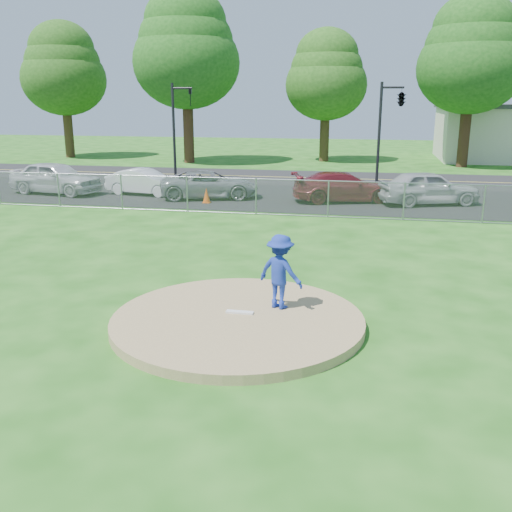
{
  "coord_description": "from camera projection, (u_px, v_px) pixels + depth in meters",
  "views": [
    {
      "loc": [
        2.62,
        -11.1,
        4.68
      ],
      "look_at": [
        0.0,
        2.0,
        1.0
      ],
      "focal_mm": 40.0,
      "sensor_mm": 36.0,
      "label": 1
    }
  ],
  "objects": [
    {
      "name": "ground",
      "position": [
        297.0,
        227.0,
        21.68
      ],
      "size": [
        120.0,
        120.0,
        0.0
      ],
      "primitive_type": "plane",
      "color": "#1A5512",
      "rests_on": "ground"
    },
    {
      "name": "pitchers_mound",
      "position": [
        238.0,
        321.0,
        12.2
      ],
      "size": [
        5.4,
        5.4,
        0.2
      ],
      "primitive_type": "cylinder",
      "color": "#9A8054",
      "rests_on": "ground"
    },
    {
      "name": "pitching_rubber",
      "position": [
        240.0,
        312.0,
        12.36
      ],
      "size": [
        0.6,
        0.15,
        0.04
      ],
      "primitive_type": "cube",
      "color": "white",
      "rests_on": "pitchers_mound"
    },
    {
      "name": "chain_link_fence",
      "position": [
        304.0,
        198.0,
        23.38
      ],
      "size": [
        40.0,
        0.06,
        1.5
      ],
      "primitive_type": "cube",
      "color": "gray",
      "rests_on": "ground"
    },
    {
      "name": "parking_lot",
      "position": [
        314.0,
        198.0,
        27.83
      ],
      "size": [
        50.0,
        8.0,
        0.01
      ],
      "primitive_type": "cube",
      "color": "black",
      "rests_on": "ground"
    },
    {
      "name": "street",
      "position": [
        326.0,
        178.0,
        34.92
      ],
      "size": [
        60.0,
        7.0,
        0.01
      ],
      "primitive_type": "cube",
      "color": "black",
      "rests_on": "ground"
    },
    {
      "name": "tree_far_left",
      "position": [
        63.0,
        68.0,
        45.71
      ],
      "size": [
        6.72,
        6.72,
        10.74
      ],
      "color": "#3B2715",
      "rests_on": "ground"
    },
    {
      "name": "tree_left",
      "position": [
        186.0,
        48.0,
        41.42
      ],
      "size": [
        7.84,
        7.84,
        12.53
      ],
      "color": "#3A2115",
      "rests_on": "ground"
    },
    {
      "name": "tree_center",
      "position": [
        326.0,
        75.0,
        42.84
      ],
      "size": [
        6.16,
        6.16,
        9.84
      ],
      "color": "#392815",
      "rests_on": "ground"
    },
    {
      "name": "tree_right",
      "position": [
        472.0,
        54.0,
        38.74
      ],
      "size": [
        7.28,
        7.28,
        11.63
      ],
      "color": "#341D12",
      "rests_on": "ground"
    },
    {
      "name": "traffic_signal_left",
      "position": [
        177.0,
        122.0,
        33.79
      ],
      "size": [
        1.28,
        0.2,
        5.6
      ],
      "color": "black",
      "rests_on": "ground"
    },
    {
      "name": "traffic_signal_center",
      "position": [
        399.0,
        100.0,
        31.05
      ],
      "size": [
        1.42,
        2.48,
        5.6
      ],
      "color": "black",
      "rests_on": "ground"
    },
    {
      "name": "pitcher",
      "position": [
        280.0,
        272.0,
        12.5
      ],
      "size": [
        1.23,
        1.0,
        1.66
      ],
      "primitive_type": "imported",
      "rotation": [
        0.0,
        0.0,
        2.72
      ],
      "color": "#1C329B",
      "rests_on": "pitchers_mound"
    },
    {
      "name": "traffic_cone",
      "position": [
        206.0,
        195.0,
        26.51
      ],
      "size": [
        0.35,
        0.35,
        0.69
      ],
      "primitive_type": "cone",
      "color": "#DD530B",
      "rests_on": "parking_lot"
    },
    {
      "name": "parked_car_silver",
      "position": [
        56.0,
        178.0,
        29.0
      ],
      "size": [
        5.05,
        2.71,
        1.63
      ],
      "primitive_type": "imported",
      "rotation": [
        0.0,
        0.0,
        1.4
      ],
      "color": "silver",
      "rests_on": "parking_lot"
    },
    {
      "name": "parked_car_white",
      "position": [
        145.0,
        182.0,
        28.75
      ],
      "size": [
        4.06,
        1.94,
        1.29
      ],
      "primitive_type": "imported",
      "rotation": [
        0.0,
        0.0,
        1.42
      ],
      "color": "white",
      "rests_on": "parking_lot"
    },
    {
      "name": "parked_car_gray",
      "position": [
        209.0,
        184.0,
        27.74
      ],
      "size": [
        5.17,
        3.43,
        1.32
      ],
      "primitive_type": "imported",
      "rotation": [
        0.0,
        0.0,
        1.85
      ],
      "color": "gray",
      "rests_on": "parking_lot"
    },
    {
      "name": "parked_car_darkred",
      "position": [
        343.0,
        187.0,
        26.79
      ],
      "size": [
        5.13,
        3.24,
        1.38
      ],
      "primitive_type": "imported",
      "rotation": [
        0.0,
        0.0,
        1.87
      ],
      "color": "maroon",
      "rests_on": "parking_lot"
    },
    {
      "name": "parked_car_pearl",
      "position": [
        428.0,
        187.0,
        26.03
      ],
      "size": [
        4.89,
        3.2,
        1.55
      ],
      "primitive_type": "imported",
      "rotation": [
        0.0,
        0.0,
        1.9
      ],
      "color": "#B0B2B4",
      "rests_on": "parking_lot"
    }
  ]
}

